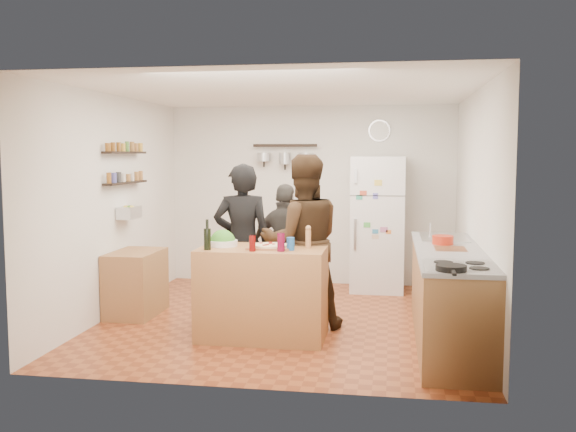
% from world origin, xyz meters
% --- Properties ---
extents(room_shell, '(4.20, 4.20, 4.20)m').
position_xyz_m(room_shell, '(0.00, 0.39, 1.25)').
color(room_shell, brown).
rests_on(room_shell, ground).
extents(prep_island, '(1.25, 0.72, 0.91)m').
position_xyz_m(prep_island, '(-0.13, -0.70, 0.46)').
color(prep_island, '#A1653B').
rests_on(prep_island, floor).
extents(pizza_board, '(0.42, 0.34, 0.02)m').
position_xyz_m(pizza_board, '(-0.05, -0.72, 0.92)').
color(pizza_board, brown).
rests_on(pizza_board, prep_island).
extents(pizza, '(0.34, 0.34, 0.02)m').
position_xyz_m(pizza, '(-0.05, -0.72, 0.94)').
color(pizza, '#CDBA87').
rests_on(pizza, pizza_board).
extents(salad_bowl, '(0.30, 0.30, 0.06)m').
position_xyz_m(salad_bowl, '(-0.55, -0.65, 0.94)').
color(salad_bowl, silver).
rests_on(salad_bowl, prep_island).
extents(wine_bottle, '(0.07, 0.07, 0.21)m').
position_xyz_m(wine_bottle, '(-0.63, -0.92, 1.01)').
color(wine_bottle, black).
rests_on(wine_bottle, prep_island).
extents(wine_glass_near, '(0.06, 0.06, 0.15)m').
position_xyz_m(wine_glass_near, '(-0.18, -0.94, 0.99)').
color(wine_glass_near, '#570907').
rests_on(wine_glass_near, prep_island).
extents(wine_glass_far, '(0.07, 0.07, 0.18)m').
position_xyz_m(wine_glass_far, '(0.09, -0.90, 1.00)').
color(wine_glass_far, '#590722').
rests_on(wine_glass_far, prep_island).
extents(pepper_mill, '(0.06, 0.06, 0.18)m').
position_xyz_m(pepper_mill, '(0.32, -0.65, 1.00)').
color(pepper_mill, '#AD7648').
rests_on(pepper_mill, prep_island).
extents(salt_canister, '(0.08, 0.08, 0.12)m').
position_xyz_m(salt_canister, '(0.17, -0.82, 0.97)').
color(salt_canister, '#1A5093').
rests_on(salt_canister, prep_island).
extents(person_left, '(0.70, 0.52, 1.73)m').
position_xyz_m(person_left, '(-0.48, -0.07, 0.87)').
color(person_left, black).
rests_on(person_left, floor).
extents(person_center, '(1.05, 0.92, 1.83)m').
position_xyz_m(person_center, '(0.21, -0.25, 0.92)').
color(person_center, black).
rests_on(person_center, floor).
extents(person_back, '(0.92, 0.48, 1.49)m').
position_xyz_m(person_back, '(-0.07, 0.40, 0.75)').
color(person_back, '#322F2C').
rests_on(person_back, floor).
extents(counter_run, '(0.63, 2.63, 0.90)m').
position_xyz_m(counter_run, '(1.70, -0.55, 0.45)').
color(counter_run, '#9E7042').
rests_on(counter_run, floor).
extents(stove_top, '(0.60, 0.62, 0.02)m').
position_xyz_m(stove_top, '(1.70, -1.50, 0.91)').
color(stove_top, white).
rests_on(stove_top, counter_run).
extents(skillet, '(0.24, 0.24, 0.05)m').
position_xyz_m(skillet, '(1.60, -1.75, 0.94)').
color(skillet, black).
rests_on(skillet, stove_top).
extents(sink, '(0.50, 0.80, 0.03)m').
position_xyz_m(sink, '(1.70, 0.30, 0.92)').
color(sink, silver).
rests_on(sink, counter_run).
extents(cutting_board, '(0.30, 0.40, 0.02)m').
position_xyz_m(cutting_board, '(1.70, -0.53, 0.91)').
color(cutting_board, '#985937').
rests_on(cutting_board, counter_run).
extents(red_bowl, '(0.21, 0.21, 0.09)m').
position_xyz_m(red_bowl, '(1.65, -0.24, 0.96)').
color(red_bowl, red).
rests_on(red_bowl, counter_run).
extents(fridge, '(0.70, 0.68, 1.80)m').
position_xyz_m(fridge, '(0.95, 1.75, 0.90)').
color(fridge, white).
rests_on(fridge, floor).
extents(wall_clock, '(0.30, 0.03, 0.30)m').
position_xyz_m(wall_clock, '(0.95, 2.08, 2.15)').
color(wall_clock, silver).
rests_on(wall_clock, back_wall).
extents(spice_shelf_lower, '(0.12, 1.00, 0.02)m').
position_xyz_m(spice_shelf_lower, '(-1.93, 0.20, 1.50)').
color(spice_shelf_lower, black).
rests_on(spice_shelf_lower, left_wall).
extents(spice_shelf_upper, '(0.12, 1.00, 0.02)m').
position_xyz_m(spice_shelf_upper, '(-1.93, 0.20, 1.85)').
color(spice_shelf_upper, black).
rests_on(spice_shelf_upper, left_wall).
extents(produce_basket, '(0.18, 0.35, 0.14)m').
position_xyz_m(produce_basket, '(-1.90, 0.20, 1.15)').
color(produce_basket, silver).
rests_on(produce_basket, left_wall).
extents(side_table, '(0.50, 0.80, 0.73)m').
position_xyz_m(side_table, '(-1.74, -0.03, 0.36)').
color(side_table, '#AC6E48').
rests_on(side_table, floor).
extents(pot_rack, '(0.90, 0.04, 0.04)m').
position_xyz_m(pot_rack, '(-0.35, 2.00, 1.95)').
color(pot_rack, black).
rests_on(pot_rack, back_wall).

